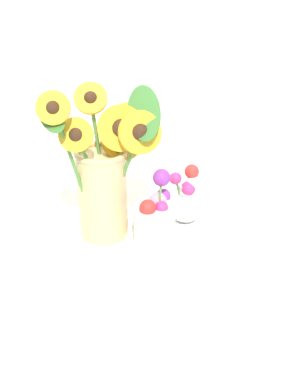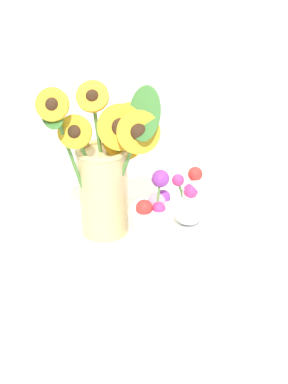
# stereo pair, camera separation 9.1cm
# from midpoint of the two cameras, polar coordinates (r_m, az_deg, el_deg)

# --- Properties ---
(ground_plane) EXTENTS (6.00, 6.00, 0.00)m
(ground_plane) POSITION_cam_midpoint_polar(r_m,az_deg,el_deg) (0.95, -3.21, -7.03)
(ground_plane) COLOR silver
(serving_tray) EXTENTS (0.51, 0.51, 0.02)m
(serving_tray) POSITION_cam_midpoint_polar(r_m,az_deg,el_deg) (0.97, -2.70, -5.74)
(serving_tray) COLOR white
(serving_tray) RESTS_ON ground_plane
(mason_jar_sunflowers) EXTENTS (0.24, 0.16, 0.33)m
(mason_jar_sunflowers) POSITION_cam_midpoint_polar(r_m,az_deg,el_deg) (0.90, -7.68, 2.15)
(mason_jar_sunflowers) COLOR #D1B77A
(mason_jar_sunflowers) RESTS_ON serving_tray
(vase_small_center) EXTENTS (0.08, 0.09, 0.16)m
(vase_small_center) POSITION_cam_midpoint_polar(r_m,az_deg,el_deg) (0.90, -1.49, -3.62)
(vase_small_center) COLOR white
(vase_small_center) RESTS_ON serving_tray
(vase_bulb_right) EXTENTS (0.07, 0.07, 0.13)m
(vase_bulb_right) POSITION_cam_midpoint_polar(r_m,az_deg,el_deg) (0.98, 2.75, -1.09)
(vase_bulb_right) COLOR white
(vase_bulb_right) RESTS_ON serving_tray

